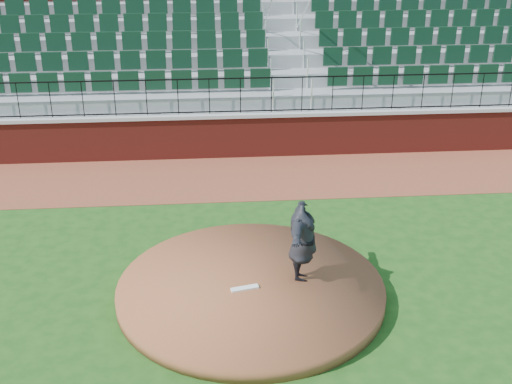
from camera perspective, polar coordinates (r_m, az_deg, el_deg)
ground at (r=13.08m, az=0.53°, el=-7.91°), size 90.00×90.00×0.00m
warning_track at (r=17.87m, az=-1.00°, el=1.33°), size 34.00×3.20×0.01m
field_wall at (r=19.15m, az=-1.32°, el=4.83°), size 34.00×0.35×1.20m
wall_cap at (r=18.94m, az=-1.33°, el=6.68°), size 34.00×0.45×0.10m
wall_railing at (r=18.78m, az=-1.35°, el=8.28°), size 34.00×0.05×1.00m
seating_stands at (r=21.30m, az=-1.80°, el=11.59°), size 34.00×5.10×4.60m
concourse_wall at (r=23.95m, az=-2.17°, el=14.10°), size 34.00×0.50×5.50m
pitchers_mound at (r=12.66m, az=-0.46°, el=-8.43°), size 5.05×5.05×0.25m
pitching_rubber at (r=12.45m, az=-0.97°, el=-8.28°), size 0.54×0.24×0.03m
pitcher at (r=12.41m, az=4.03°, el=-4.39°), size 0.89×1.97×1.55m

